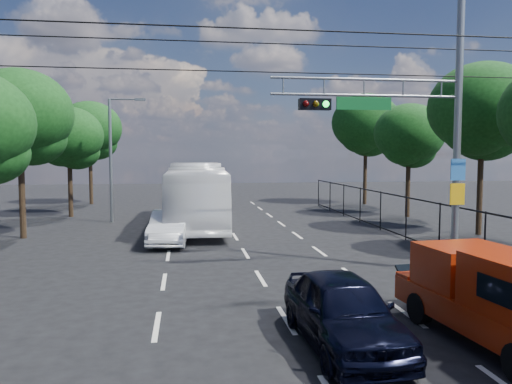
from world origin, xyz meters
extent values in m
cube|color=beige|center=(-3.00, 4.00, 0.01)|extent=(0.12, 2.00, 0.01)
cube|color=beige|center=(-3.00, 8.00, 0.01)|extent=(0.12, 2.00, 0.01)
cube|color=beige|center=(-3.00, 12.00, 0.01)|extent=(0.12, 2.00, 0.01)
cube|color=beige|center=(-3.00, 16.00, 0.01)|extent=(0.12, 2.00, 0.01)
cube|color=beige|center=(-3.00, 20.00, 0.01)|extent=(0.12, 2.00, 0.01)
cube|color=beige|center=(-3.00, 24.00, 0.01)|extent=(0.12, 2.00, 0.01)
cube|color=beige|center=(-3.00, 28.00, 0.01)|extent=(0.12, 2.00, 0.01)
cube|color=beige|center=(-3.00, 32.00, 0.01)|extent=(0.12, 2.00, 0.01)
cube|color=beige|center=(0.00, 4.00, 0.01)|extent=(0.12, 2.00, 0.01)
cube|color=beige|center=(0.00, 8.00, 0.01)|extent=(0.12, 2.00, 0.01)
cube|color=beige|center=(0.00, 12.00, 0.01)|extent=(0.12, 2.00, 0.01)
cube|color=beige|center=(0.00, 16.00, 0.01)|extent=(0.12, 2.00, 0.01)
cube|color=beige|center=(0.00, 20.00, 0.01)|extent=(0.12, 2.00, 0.01)
cube|color=beige|center=(0.00, 24.00, 0.01)|extent=(0.12, 2.00, 0.01)
cube|color=beige|center=(0.00, 28.00, 0.01)|extent=(0.12, 2.00, 0.01)
cube|color=beige|center=(0.00, 32.00, 0.01)|extent=(0.12, 2.00, 0.01)
cube|color=beige|center=(3.00, 4.00, 0.01)|extent=(0.12, 2.00, 0.01)
cube|color=beige|center=(3.00, 8.00, 0.01)|extent=(0.12, 2.00, 0.01)
cube|color=beige|center=(3.00, 12.00, 0.01)|extent=(0.12, 2.00, 0.01)
cube|color=beige|center=(3.00, 16.00, 0.01)|extent=(0.12, 2.00, 0.01)
cube|color=beige|center=(3.00, 20.00, 0.01)|extent=(0.12, 2.00, 0.01)
cube|color=beige|center=(3.00, 24.00, 0.01)|extent=(0.12, 2.00, 0.01)
cube|color=beige|center=(3.00, 28.00, 0.01)|extent=(0.12, 2.00, 0.01)
cube|color=beige|center=(3.00, 32.00, 0.01)|extent=(0.12, 2.00, 0.01)
cylinder|color=slate|center=(6.50, 8.00, 4.75)|extent=(0.24, 0.24, 9.50)
cylinder|color=slate|center=(3.40, 8.00, 6.25)|extent=(6.20, 0.08, 0.08)
cylinder|color=slate|center=(3.40, 8.00, 5.75)|extent=(6.20, 0.08, 0.08)
cube|color=black|center=(1.70, 8.00, 5.45)|extent=(1.00, 0.28, 0.35)
sphere|color=#3F0505|center=(1.38, 7.85, 5.45)|extent=(0.20, 0.20, 0.20)
sphere|color=#4C3805|center=(1.70, 7.85, 5.45)|extent=(0.20, 0.20, 0.20)
sphere|color=#0CE533|center=(2.02, 7.85, 5.45)|extent=(0.20, 0.20, 0.20)
cube|color=#0C5522|center=(3.30, 8.00, 5.50)|extent=(1.80, 0.05, 0.40)
cube|color=blue|center=(6.48, 7.86, 3.40)|extent=(0.50, 0.04, 0.70)
cube|color=#E4A70C|center=(6.48, 7.86, 2.60)|extent=(0.50, 0.04, 0.70)
cylinder|color=slate|center=(5.90, 8.00, 6.00)|extent=(0.05, 0.05, 0.50)
cylinder|color=slate|center=(4.60, 8.00, 6.00)|extent=(0.05, 0.05, 0.50)
cylinder|color=slate|center=(3.30, 8.00, 6.00)|extent=(0.05, 0.05, 0.50)
cylinder|color=slate|center=(2.00, 8.00, 6.00)|extent=(0.05, 0.05, 0.50)
cylinder|color=slate|center=(0.70, 8.00, 6.00)|extent=(0.05, 0.05, 0.50)
cylinder|color=slate|center=(-6.50, 22.00, 3.50)|extent=(0.18, 0.18, 7.00)
cylinder|color=slate|center=(-5.70, 22.00, 7.00)|extent=(1.60, 0.09, 0.09)
cube|color=slate|center=(-4.80, 22.00, 7.00)|extent=(0.60, 0.22, 0.15)
cylinder|color=black|center=(0.00, 6.00, 7.20)|extent=(22.00, 0.04, 0.04)
cylinder|color=black|center=(0.00, 9.50, 7.60)|extent=(22.00, 0.04, 0.04)
cylinder|color=black|center=(0.00, 11.00, 6.90)|extent=(22.00, 0.04, 0.04)
cube|color=black|center=(7.60, 12.00, 1.95)|extent=(0.04, 34.00, 0.06)
cube|color=black|center=(7.60, 12.00, 0.15)|extent=(0.04, 34.00, 0.06)
cylinder|color=black|center=(7.60, 8.00, 1.00)|extent=(0.06, 0.06, 2.00)
cylinder|color=black|center=(7.60, 11.00, 1.00)|extent=(0.06, 0.06, 2.00)
cylinder|color=black|center=(7.60, 14.00, 1.00)|extent=(0.06, 0.06, 2.00)
cylinder|color=black|center=(7.60, 17.00, 1.00)|extent=(0.06, 0.06, 2.00)
cylinder|color=black|center=(7.60, 20.00, 1.00)|extent=(0.06, 0.06, 2.00)
cylinder|color=black|center=(7.60, 23.00, 1.00)|extent=(0.06, 0.06, 2.00)
cylinder|color=black|center=(7.60, 26.00, 1.00)|extent=(0.06, 0.06, 2.00)
cylinder|color=black|center=(7.60, 29.00, 1.00)|extent=(0.06, 0.06, 2.00)
cylinder|color=black|center=(11.80, 15.00, 2.38)|extent=(0.28, 0.28, 4.76)
ellipsoid|color=black|center=(11.80, 15.00, 6.12)|extent=(5.10, 5.10, 4.33)
ellipsoid|color=black|center=(12.20, 15.30, 4.93)|extent=(3.40, 3.40, 2.72)
ellipsoid|color=black|center=(11.45, 14.80, 5.10)|extent=(3.23, 3.23, 2.58)
cylinder|color=black|center=(11.40, 22.00, 2.02)|extent=(0.28, 0.28, 4.03)
ellipsoid|color=black|center=(11.40, 22.00, 5.18)|extent=(4.32, 4.32, 3.67)
ellipsoid|color=black|center=(11.80, 22.30, 4.18)|extent=(2.88, 2.88, 2.30)
ellipsoid|color=black|center=(11.05, 21.80, 4.32)|extent=(2.74, 2.74, 2.19)
cylinder|color=black|center=(11.60, 30.00, 2.46)|extent=(0.28, 0.28, 4.93)
ellipsoid|color=black|center=(11.60, 30.00, 6.34)|extent=(5.28, 5.28, 4.49)
ellipsoid|color=black|center=(12.00, 30.30, 5.10)|extent=(3.52, 3.52, 2.82)
ellipsoid|color=black|center=(11.25, 29.80, 5.28)|extent=(3.34, 3.34, 2.68)
cylinder|color=black|center=(-9.80, 17.00, 2.24)|extent=(0.28, 0.28, 4.48)
ellipsoid|color=black|center=(-9.80, 17.00, 5.76)|extent=(4.80, 4.80, 4.08)
ellipsoid|color=black|center=(-9.40, 17.30, 4.64)|extent=(3.20, 3.20, 2.56)
ellipsoid|color=black|center=(-10.15, 16.80, 4.80)|extent=(3.04, 3.04, 2.43)
cylinder|color=black|center=(-9.40, 25.00, 1.96)|extent=(0.28, 0.28, 3.92)
ellipsoid|color=black|center=(-9.40, 25.00, 5.04)|extent=(4.20, 4.20, 3.57)
ellipsoid|color=black|center=(-9.00, 25.30, 4.06)|extent=(2.80, 2.80, 2.24)
ellipsoid|color=black|center=(-9.75, 24.80, 4.20)|extent=(2.66, 2.66, 2.13)
cylinder|color=black|center=(-9.60, 33.00, 2.30)|extent=(0.28, 0.28, 4.59)
ellipsoid|color=black|center=(-9.60, 33.00, 5.90)|extent=(4.92, 4.92, 4.18)
ellipsoid|color=black|center=(-9.20, 33.30, 4.76)|extent=(3.28, 3.28, 2.62)
ellipsoid|color=black|center=(-9.95, 32.80, 4.92)|extent=(3.12, 3.12, 2.49)
cylinder|color=black|center=(3.00, 3.34, 0.36)|extent=(0.33, 0.73, 0.71)
cylinder|color=black|center=(4.72, 3.50, 0.36)|extent=(0.33, 0.73, 0.71)
cube|color=maroon|center=(4.00, 1.85, 0.63)|extent=(2.38, 5.23, 0.57)
cube|color=maroon|center=(3.80, 4.13, 0.71)|extent=(1.92, 0.73, 0.56)
cube|color=black|center=(3.77, 4.40, 0.97)|extent=(1.76, 0.56, 0.31)
cube|color=maroon|center=(3.90, 3.01, 1.37)|extent=(1.96, 1.73, 0.97)
cube|color=black|center=(3.97, 2.26, 1.42)|extent=(1.57, 0.19, 0.56)
cube|color=black|center=(3.15, 0.65, 1.47)|extent=(0.15, 1.22, 0.46)
imported|color=black|center=(0.83, 2.30, 0.73)|extent=(1.87, 4.36, 1.47)
imported|color=white|center=(-1.78, 19.82, 1.72)|extent=(3.00, 12.41, 3.45)
imported|color=white|center=(-3.00, 14.65, 0.72)|extent=(1.88, 4.47, 1.44)
camera|label=1|loc=(-2.33, -7.27, 3.90)|focal=35.00mm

